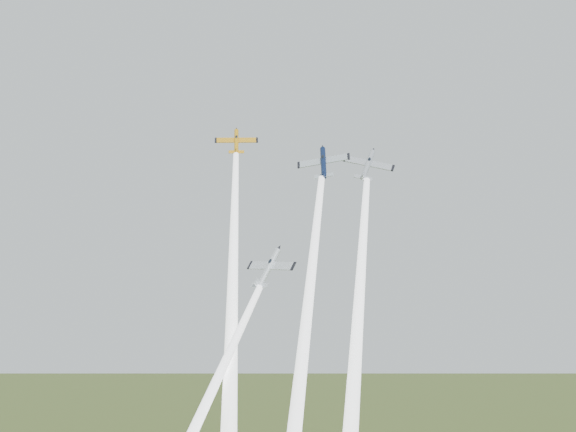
{
  "coord_description": "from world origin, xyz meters",
  "views": [
    {
      "loc": [
        34.41,
        -104.59,
        77.32
      ],
      "look_at": [
        0.0,
        -6.0,
        92.0
      ],
      "focal_mm": 45.0,
      "sensor_mm": 36.0,
      "label": 1
    }
  ],
  "objects": [
    {
      "name": "plane_silver_low",
      "position": [
        -1.48,
        -9.99,
        84.15
      ],
      "size": [
        10.18,
        8.11,
        8.12
      ],
      "primitive_type": null,
      "rotation": [
        0.97,
        0.06,
        -0.34
      ],
      "color": "silver"
    },
    {
      "name": "plane_silver_right",
      "position": [
        10.63,
        0.2,
        100.15
      ],
      "size": [
        8.85,
        6.48,
        8.82
      ],
      "primitive_type": null,
      "rotation": [
        0.97,
        0.25,
        0.12
      ],
      "color": "#B4BAC3"
    },
    {
      "name": "smoke_trail_yellow",
      "position": [
        -6.54,
        -11.03,
        79.47
      ],
      "size": [
        15.91,
        34.35,
        51.54
      ],
      "primitive_type": null,
      "rotation": [
        -0.6,
        0.0,
        0.39
      ],
      "color": "white"
    },
    {
      "name": "smoke_trail_silver_right",
      "position": [
        13.05,
        -19.13,
        71.63
      ],
      "size": [
        6.92,
        37.24,
        53.06
      ],
      "primitive_type": null,
      "rotation": [
        -0.6,
        0.0,
        0.12
      ],
      "color": "white"
    },
    {
      "name": "plane_yellow",
      "position": [
        -13.76,
        6.5,
        107.23
      ],
      "size": [
        8.94,
        7.54,
        6.9
      ],
      "primitive_type": null,
      "rotation": [
        0.97,
        -0.02,
        0.39
      ],
      "color": "orange"
    },
    {
      "name": "smoke_trail_navy",
      "position": [
        8.02,
        -25.93,
        67.31
      ],
      "size": [
        8.5,
        42.97,
        61.61
      ],
      "primitive_type": null,
      "rotation": [
        -0.6,
        0.0,
        0.14
      ],
      "color": "white"
    },
    {
      "name": "plane_navy",
      "position": [
        4.79,
        -3.77,
        100.11
      ],
      "size": [
        9.38,
        6.47,
        8.24
      ],
      "primitive_type": null,
      "rotation": [
        0.97,
        -0.13,
        0.14
      ],
      "color": "#0D1A3B"
    }
  ]
}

